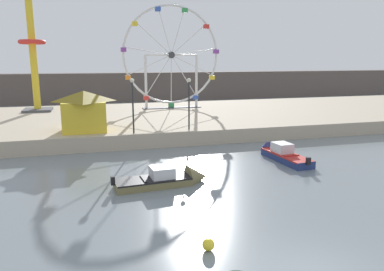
% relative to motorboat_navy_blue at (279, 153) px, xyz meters
% --- Properties ---
extents(quay_promenade, '(110.00, 19.24, 1.13)m').
position_rel_motorboat_navy_blue_xyz_m(quay_promenade, '(-5.72, 14.38, 0.23)').
color(quay_promenade, '#B7A88E').
rests_on(quay_promenade, ground_plane).
extents(distant_town_skyline, '(140.00, 3.00, 4.40)m').
position_rel_motorboat_navy_blue_xyz_m(distant_town_skyline, '(-5.72, 36.18, 1.86)').
color(distant_town_skyline, '#564C47').
rests_on(distant_town_skyline, ground_plane).
extents(motorboat_navy_blue, '(1.70, 5.57, 1.47)m').
position_rel_motorboat_navy_blue_xyz_m(motorboat_navy_blue, '(0.00, 0.00, 0.00)').
color(motorboat_navy_blue, navy).
rests_on(motorboat_navy_blue, ground_plane).
extents(motorboat_olive_wood, '(5.23, 1.82, 1.47)m').
position_rel_motorboat_navy_blue_xyz_m(motorboat_olive_wood, '(-8.16, -3.24, -0.03)').
color(motorboat_olive_wood, olive).
rests_on(motorboat_olive_wood, ground_plane).
extents(ferris_wheel_white_frame, '(10.80, 1.20, 11.07)m').
position_rel_motorboat_navy_blue_xyz_m(ferris_wheel_white_frame, '(-3.24, 18.49, 6.35)').
color(ferris_wheel_white_frame, silver).
rests_on(ferris_wheel_white_frame, quay_promenade).
extents(drop_tower_yellow_tower, '(2.80, 2.80, 14.26)m').
position_rel_motorboat_navy_blue_xyz_m(drop_tower_yellow_tower, '(-17.35, 19.80, 7.02)').
color(drop_tower_yellow_tower, gold).
rests_on(drop_tower_yellow_tower, quay_promenade).
extents(carnival_booth_yellow_awning, '(3.52, 3.45, 3.05)m').
position_rel_motorboat_navy_blue_xyz_m(carnival_booth_yellow_awning, '(-12.46, 7.32, 2.38)').
color(carnival_booth_yellow_awning, yellow).
rests_on(carnival_booth_yellow_awning, quay_promenade).
extents(promenade_lamp_near, '(0.32, 0.32, 4.03)m').
position_rel_motorboat_navy_blue_xyz_m(promenade_lamp_near, '(-9.03, 5.29, 3.42)').
color(promenade_lamp_near, '#2D2D33').
rests_on(promenade_lamp_near, quay_promenade).
extents(promenade_lamp_far, '(0.32, 0.32, 3.96)m').
position_rel_motorboat_navy_blue_xyz_m(promenade_lamp_far, '(-4.69, 5.72, 3.38)').
color(promenade_lamp_far, '#2D2D33').
rests_on(promenade_lamp_far, quay_promenade).
extents(mooring_buoy_orange, '(0.44, 0.44, 0.44)m').
position_rel_motorboat_navy_blue_xyz_m(mooring_buoy_orange, '(-8.32, -10.32, -0.12)').
color(mooring_buoy_orange, yellow).
rests_on(mooring_buoy_orange, ground_plane).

